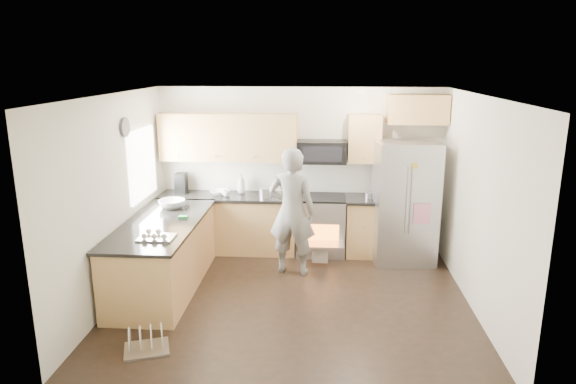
# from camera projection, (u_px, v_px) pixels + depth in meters

# --- Properties ---
(ground) EXTENTS (4.50, 4.50, 0.00)m
(ground) POSITION_uv_depth(u_px,v_px,m) (292.00, 299.00, 6.65)
(ground) COLOR black
(ground) RESTS_ON ground
(room_shell) EXTENTS (4.54, 4.04, 2.62)m
(room_shell) POSITION_uv_depth(u_px,v_px,m) (289.00, 172.00, 6.25)
(room_shell) COLOR silver
(room_shell) RESTS_ON ground
(back_cabinet_run) EXTENTS (4.45, 0.64, 2.50)m
(back_cabinet_run) POSITION_uv_depth(u_px,v_px,m) (262.00, 192.00, 8.13)
(back_cabinet_run) COLOR #BA7E4A
(back_cabinet_run) RESTS_ON ground
(peninsula) EXTENTS (0.96, 2.36, 1.04)m
(peninsula) POSITION_uv_depth(u_px,v_px,m) (164.00, 254.00, 6.89)
(peninsula) COLOR #BA7E4A
(peninsula) RESTS_ON ground
(stove_range) EXTENTS (0.76, 0.97, 1.79)m
(stove_range) POSITION_uv_depth(u_px,v_px,m) (321.00, 212.00, 8.09)
(stove_range) COLOR #B7B7BC
(stove_range) RESTS_ON ground
(refrigerator) EXTENTS (0.96, 0.78, 1.85)m
(refrigerator) POSITION_uv_depth(u_px,v_px,m) (405.00, 202.00, 7.71)
(refrigerator) COLOR #B7B7BC
(refrigerator) RESTS_ON ground
(person) EXTENTS (0.73, 0.54, 1.84)m
(person) POSITION_uv_depth(u_px,v_px,m) (292.00, 211.00, 7.26)
(person) COLOR gray
(person) RESTS_ON ground
(dish_rack) EXTENTS (0.56, 0.50, 0.29)m
(dish_rack) POSITION_uv_depth(u_px,v_px,m) (146.00, 344.00, 5.44)
(dish_rack) COLOR #B7B7BC
(dish_rack) RESTS_ON ground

